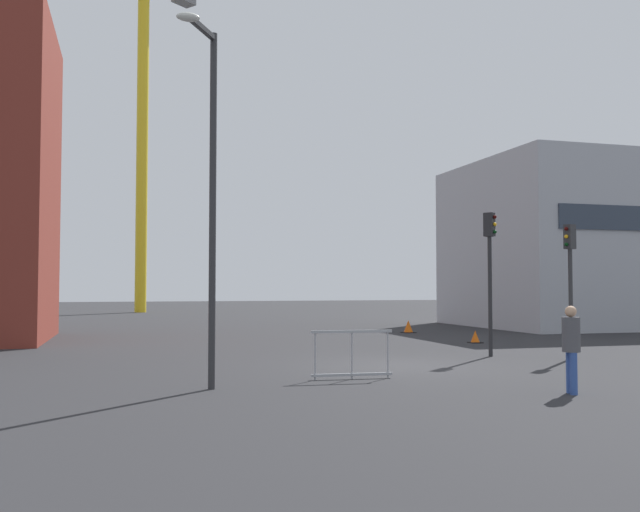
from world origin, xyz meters
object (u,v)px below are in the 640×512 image
traffic_light_crosswalk (570,268)px  pedestrian_walking (571,343)px  traffic_cone_on_verge (475,337)px  streetlamp_tall (210,179)px  traffic_cone_orange (408,327)px  traffic_light_verge (490,260)px  construction_crane (141,96)px

traffic_light_crosswalk → pedestrian_walking: traffic_light_crosswalk is taller
traffic_cone_on_verge → traffic_light_crosswalk: bearing=-90.8°
streetlamp_tall → pedestrian_walking: 7.73m
pedestrian_walking → traffic_cone_orange: pedestrian_walking is taller
traffic_cone_on_verge → traffic_light_verge: bearing=-113.1°
streetlamp_tall → traffic_cone_on_verge: size_ratio=15.92×
traffic_light_verge → traffic_cone_on_verge: 5.55m
traffic_light_verge → traffic_cone_orange: 10.76m
construction_crane → traffic_light_verge: size_ratio=6.49×
construction_crane → pedestrian_walking: 48.48m
traffic_light_verge → traffic_cone_on_verge: bearing=66.9°
streetlamp_tall → pedestrian_walking: size_ratio=4.29×
construction_crane → streetlamp_tall: (0.54, -42.76, -13.05)m
traffic_cone_orange → construction_crane: bearing=111.5°
streetlamp_tall → traffic_cone_on_verge: bearing=39.9°
construction_crane → traffic_cone_orange: size_ratio=49.41×
traffic_cone_on_verge → construction_crane: bearing=108.3°
traffic_light_verge → traffic_cone_orange: size_ratio=7.62×
streetlamp_tall → traffic_light_crosswalk: 11.17m
streetlamp_tall → traffic_cone_orange: streetlamp_tall is taller
construction_crane → traffic_cone_orange: (11.05, -28.02, -16.99)m
pedestrian_walking → traffic_cone_on_verge: size_ratio=3.71×
traffic_light_crosswalk → traffic_cone_orange: size_ratio=6.88×
construction_crane → pedestrian_walking: construction_crane is taller
traffic_light_crosswalk → traffic_cone_on_verge: 6.22m
streetlamp_tall → traffic_light_crosswalk: size_ratio=1.89×
construction_crane → traffic_light_verge: (9.29, -38.33, -14.43)m
construction_crane → traffic_light_verge: construction_crane is taller
traffic_cone_orange → traffic_light_verge: bearing=-99.7°
traffic_light_verge → pedestrian_walking: 7.34m
traffic_light_crosswalk → traffic_cone_orange: 11.78m
construction_crane → traffic_light_crosswalk: (11.13, -39.57, -14.68)m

